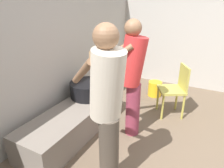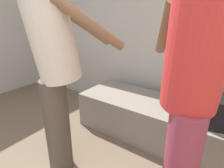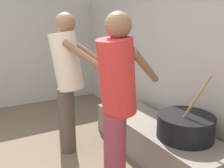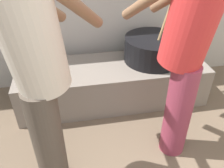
# 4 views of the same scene
# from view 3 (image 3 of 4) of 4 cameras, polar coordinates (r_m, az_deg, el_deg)

# --- Properties ---
(block_enclosure_rear) EXTENTS (5.74, 0.20, 2.06)m
(block_enclosure_rear) POSITION_cam_3_polar(r_m,az_deg,el_deg) (2.97, 18.61, 4.03)
(block_enclosure_rear) COLOR #ADA8A0
(block_enclosure_rear) RESTS_ON ground_plane
(hearth_ledge) EXTENTS (1.86, 0.60, 0.40)m
(hearth_ledge) POSITION_cam_3_polar(r_m,az_deg,el_deg) (2.87, 10.43, -13.33)
(hearth_ledge) COLOR slate
(hearth_ledge) RESTS_ON ground_plane
(cooking_pot_main) EXTENTS (0.57, 0.57, 0.70)m
(cooking_pot_main) POSITION_cam_3_polar(r_m,az_deg,el_deg) (2.49, 17.86, -10.00)
(cooking_pot_main) COLOR black
(cooking_pot_main) RESTS_ON hearth_ledge
(cook_in_red_shirt) EXTENTS (0.58, 0.75, 1.64)m
(cook_in_red_shirt) POSITION_cam_3_polar(r_m,az_deg,el_deg) (1.94, 1.33, -3.18)
(cook_in_red_shirt) COLOR #8C3347
(cook_in_red_shirt) RESTS_ON ground_plane
(cook_in_cream_shirt) EXTENTS (0.64, 0.75, 1.67)m
(cook_in_cream_shirt) POSITION_cam_3_polar(r_m,az_deg,el_deg) (2.69, -11.10, 2.00)
(cook_in_cream_shirt) COLOR #4C4238
(cook_in_cream_shirt) RESTS_ON ground_plane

